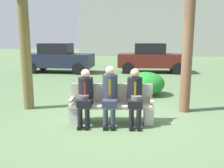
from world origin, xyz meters
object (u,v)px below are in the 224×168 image
(park_bench, at_px, (111,105))
(seated_man_right, at_px, (135,94))
(parked_car_near, at_px, (58,58))
(shrub_near_bench, at_px, (146,84))
(parked_car_far, at_px, (151,58))
(seated_man_middle, at_px, (110,92))
(seated_man_left, at_px, (85,94))

(park_bench, distance_m, seated_man_right, 0.63)
(parked_car_near, bearing_deg, park_bench, -67.36)
(shrub_near_bench, bearing_deg, parked_car_far, 81.68)
(seated_man_middle, distance_m, seated_man_right, 0.57)
(parked_car_near, height_order, parked_car_far, same)
(seated_man_middle, distance_m, parked_car_far, 8.92)
(park_bench, distance_m, seated_man_middle, 0.35)
(park_bench, relative_size, seated_man_middle, 1.44)
(parked_car_far, bearing_deg, shrub_near_bench, -98.32)
(seated_man_left, xyz_separation_m, shrub_near_bench, (1.66, 2.96, -0.30))
(seated_man_middle, bearing_deg, seated_man_left, -178.67)
(seated_man_left, height_order, seated_man_right, seated_man_right)
(seated_man_right, xyz_separation_m, shrub_near_bench, (0.53, 2.96, -0.31))
(shrub_near_bench, bearing_deg, seated_man_right, -100.15)
(park_bench, bearing_deg, parked_car_near, 112.64)
(seated_man_right, bearing_deg, parked_car_far, 81.06)
(seated_man_right, relative_size, parked_car_near, 0.32)
(park_bench, xyz_separation_m, parked_car_near, (-3.47, 8.33, 0.41))
(seated_man_middle, bearing_deg, parked_car_far, 77.46)
(seated_man_left, distance_m, parked_car_far, 9.07)
(park_bench, distance_m, seated_man_left, 0.67)
(parked_car_near, xyz_separation_m, parked_car_far, (5.38, 0.25, 0.00))
(seated_man_left, distance_m, seated_man_middle, 0.57)
(parked_car_near, bearing_deg, seated_man_left, -71.19)
(park_bench, bearing_deg, shrub_near_bench, 69.29)
(seated_man_right, height_order, parked_car_near, parked_car_near)
(seated_man_left, distance_m, shrub_near_bench, 3.41)
(park_bench, distance_m, parked_car_near, 9.04)
(seated_man_right, distance_m, shrub_near_bench, 3.02)
(seated_man_left, relative_size, seated_man_right, 0.99)
(park_bench, xyz_separation_m, seated_man_middle, (-0.03, -0.12, 0.32))
(shrub_near_bench, bearing_deg, parked_car_near, 129.52)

